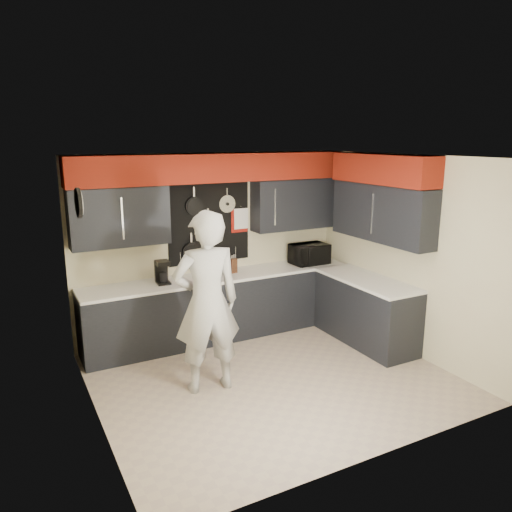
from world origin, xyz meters
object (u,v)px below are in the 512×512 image
coffee_maker (162,271)px  person (207,303)px  knife_block (233,266)px  utensil_crock (207,271)px  microwave (309,254)px

coffee_maker → person: 1.32m
knife_block → utensil_crock: size_ratio=1.33×
knife_block → person: size_ratio=0.10×
microwave → coffee_maker: size_ratio=1.78×
microwave → knife_block: (-1.24, 0.09, -0.05)m
knife_block → coffee_maker: size_ratio=0.67×
utensil_crock → person: bearing=-112.5°
utensil_crock → microwave: bearing=-3.2°
microwave → person: 2.54m
utensil_crock → coffee_maker: (-0.66, -0.05, 0.08)m
microwave → person: bearing=-151.1°
person → coffee_maker: bearing=-79.9°
utensil_crock → knife_block: bearing=-1.1°
microwave → person: person is taller
coffee_maker → microwave: bearing=2.9°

